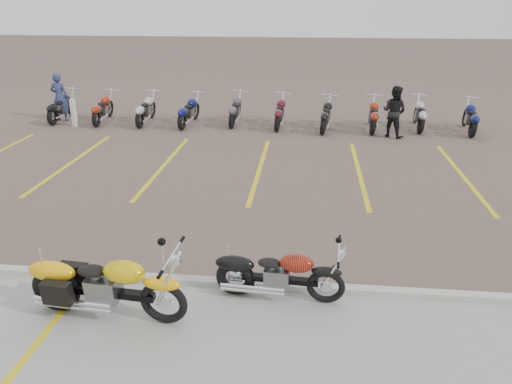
% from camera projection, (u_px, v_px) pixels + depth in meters
% --- Properties ---
extents(ground, '(100.00, 100.00, 0.00)m').
position_uv_depth(ground, '(240.00, 233.00, 10.05)').
color(ground, brown).
rests_on(ground, ground).
extents(curb, '(60.00, 0.18, 0.12)m').
position_uv_depth(curb, '(224.00, 283.00, 8.17)').
color(curb, '#ADAAA3').
rests_on(curb, ground).
extents(parking_stripes, '(38.00, 5.50, 0.01)m').
position_uv_depth(parking_stripes, '(260.00, 168.00, 13.74)').
color(parking_stripes, gold).
rests_on(parking_stripes, ground).
extents(yellow_cruiser, '(2.43, 0.44, 1.00)m').
position_uv_depth(yellow_cruiser, '(105.00, 287.00, 7.26)').
color(yellow_cruiser, black).
rests_on(yellow_cruiser, ground).
extents(flame_cruiser, '(2.03, 0.34, 0.83)m').
position_uv_depth(flame_cruiser, '(277.00, 275.00, 7.73)').
color(flame_cruiser, black).
rests_on(flame_cruiser, ground).
extents(person_a, '(0.66, 0.43, 1.79)m').
position_uv_depth(person_a, '(60.00, 97.00, 18.67)').
color(person_a, navy).
rests_on(person_a, ground).
extents(person_b, '(1.05, 1.00, 1.71)m').
position_uv_depth(person_b, '(394.00, 112.00, 16.54)').
color(person_b, black).
rests_on(person_b, ground).
extents(bollard, '(0.18, 0.18, 1.00)m').
position_uv_depth(bollard, '(74.00, 113.00, 17.96)').
color(bollard, silver).
rests_on(bollard, ground).
extents(bg_bike_row, '(15.52, 2.01, 1.10)m').
position_uv_depth(bg_bike_row, '(256.00, 111.00, 18.03)').
color(bg_bike_row, black).
rests_on(bg_bike_row, ground).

